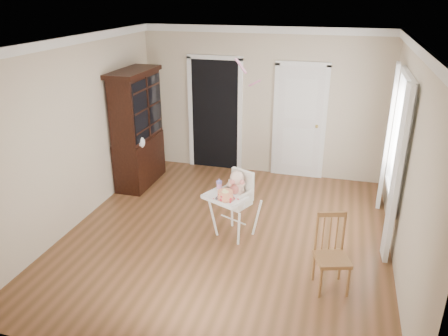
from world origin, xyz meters
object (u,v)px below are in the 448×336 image
(china_cabinet, at_px, (138,129))
(dining_chair, at_px, (332,255))
(high_chair, at_px, (235,197))
(sippy_cup, at_px, (219,186))
(cake, at_px, (225,195))

(china_cabinet, xyz_separation_m, dining_chair, (3.46, -2.19, -0.60))
(high_chair, xyz_separation_m, sippy_cup, (-0.23, -0.02, 0.16))
(high_chair, distance_m, sippy_cup, 0.27)
(cake, bearing_deg, dining_chair, -22.33)
(cake, height_order, sippy_cup, sippy_cup)
(cake, relative_size, dining_chair, 0.29)
(sippy_cup, bearing_deg, cake, -57.37)
(china_cabinet, relative_size, dining_chair, 2.22)
(high_chair, height_order, china_cabinet, china_cabinet)
(sippy_cup, height_order, china_cabinet, china_cabinet)
(cake, xyz_separation_m, sippy_cup, (-0.15, 0.23, 0.02))
(high_chair, xyz_separation_m, cake, (-0.08, -0.25, 0.14))
(high_chair, bearing_deg, cake, -82.40)
(dining_chair, bearing_deg, cake, 139.50)
(china_cabinet, height_order, dining_chair, china_cabinet)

